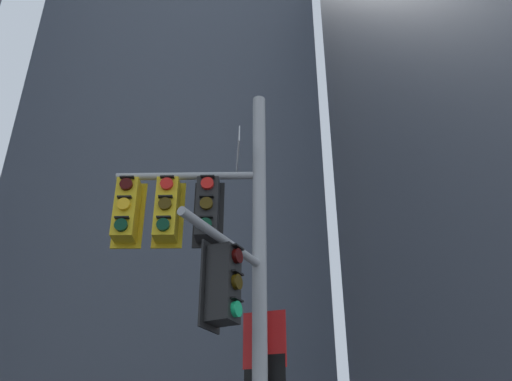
# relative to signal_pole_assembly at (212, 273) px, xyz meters

# --- Properties ---
(building_mid_block) EXTENTS (14.77, 14.77, 44.40)m
(building_mid_block) POSITION_rel_signal_pole_assembly_xyz_m (0.99, 22.24, 17.24)
(building_mid_block) COLOR #4C5460
(building_mid_block) RESTS_ON ground
(signal_pole_assembly) EXTENTS (2.62, 2.41, 8.18)m
(signal_pole_assembly) POSITION_rel_signal_pole_assembly_xyz_m (0.00, 0.00, 0.00)
(signal_pole_assembly) COLOR #9EA0A3
(signal_pole_assembly) RESTS_ON ground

